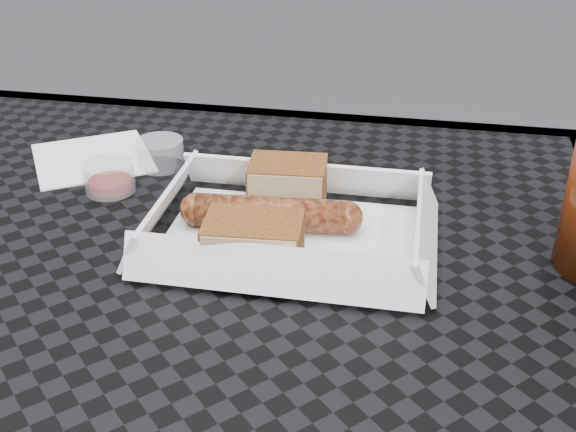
% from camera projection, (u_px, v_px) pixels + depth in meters
% --- Properties ---
extents(patio_table, '(0.80, 0.80, 0.74)m').
position_uv_depth(patio_table, '(162.00, 356.00, 0.62)').
color(patio_table, black).
rests_on(patio_table, ground).
extents(food_tray, '(0.22, 0.15, 0.00)m').
position_uv_depth(food_tray, '(290.00, 238.00, 0.64)').
color(food_tray, white).
rests_on(food_tray, patio_table).
extents(bratwurst, '(0.16, 0.04, 0.03)m').
position_uv_depth(bratwurst, '(271.00, 213.00, 0.64)').
color(bratwurst, brown).
rests_on(bratwurst, food_tray).
extents(bread_near, '(0.08, 0.06, 0.04)m').
position_uv_depth(bread_near, '(288.00, 184.00, 0.68)').
color(bread_near, brown).
rests_on(bread_near, food_tray).
extents(bread_far, '(0.08, 0.06, 0.04)m').
position_uv_depth(bread_far, '(254.00, 242.00, 0.59)').
color(bread_far, brown).
rests_on(bread_far, food_tray).
extents(veg_garnish, '(0.03, 0.03, 0.00)m').
position_uv_depth(veg_garnish, '(352.00, 274.00, 0.58)').
color(veg_garnish, '#F2450A').
rests_on(veg_garnish, food_tray).
extents(napkin, '(0.17, 0.17, 0.00)m').
position_uv_depth(napkin, '(93.00, 158.00, 0.79)').
color(napkin, white).
rests_on(napkin, patio_table).
extents(condiment_cup_sauce, '(0.05, 0.05, 0.03)m').
position_uv_depth(condiment_cup_sauce, '(109.00, 177.00, 0.72)').
color(condiment_cup_sauce, maroon).
rests_on(condiment_cup_sauce, patio_table).
extents(condiment_cup_empty, '(0.05, 0.05, 0.03)m').
position_uv_depth(condiment_cup_empty, '(160.00, 153.00, 0.77)').
color(condiment_cup_empty, silver).
rests_on(condiment_cup_empty, patio_table).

